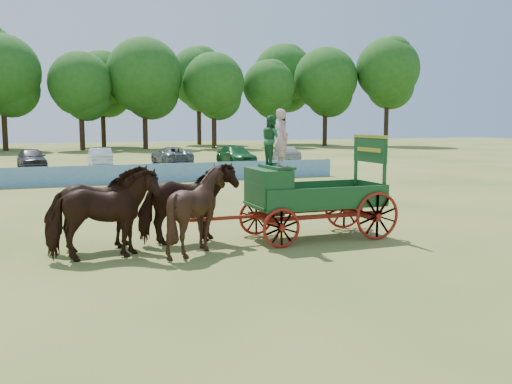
% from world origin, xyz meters
% --- Properties ---
extents(ground, '(160.00, 160.00, 0.00)m').
position_xyz_m(ground, '(0.00, 0.00, 0.00)').
color(ground, olive).
rests_on(ground, ground).
extents(horse_lead_left, '(2.75, 1.39, 2.26)m').
position_xyz_m(horse_lead_left, '(-3.51, 0.83, 1.13)').
color(horse_lead_left, black).
rests_on(horse_lead_left, ground).
extents(horse_lead_right, '(2.80, 1.51, 2.26)m').
position_xyz_m(horse_lead_right, '(-3.51, 1.93, 1.13)').
color(horse_lead_right, black).
rests_on(horse_lead_right, ground).
extents(horse_wheel_left, '(2.06, 1.83, 2.27)m').
position_xyz_m(horse_wheel_left, '(-1.11, 0.83, 1.13)').
color(horse_wheel_left, black).
rests_on(horse_wheel_left, ground).
extents(horse_wheel_right, '(2.79, 1.50, 2.26)m').
position_xyz_m(horse_wheel_right, '(-1.11, 1.93, 1.13)').
color(horse_wheel_right, black).
rests_on(horse_wheel_right, ground).
extents(farm_dray, '(6.00, 2.00, 3.73)m').
position_xyz_m(farm_dray, '(1.86, 1.39, 1.59)').
color(farm_dray, maroon).
rests_on(farm_dray, ground).
extents(sponsor_banner, '(26.00, 0.08, 1.05)m').
position_xyz_m(sponsor_banner, '(-1.00, 18.00, 0.53)').
color(sponsor_banner, '#206CAE').
rests_on(sponsor_banner, ground).
extents(parked_cars, '(42.35, 6.91, 1.64)m').
position_xyz_m(parked_cars, '(-6.16, 30.00, 0.74)').
color(parked_cars, silver).
rests_on(parked_cars, ground).
extents(treeline, '(91.68, 24.01, 15.98)m').
position_xyz_m(treeline, '(-3.99, 59.92, 9.43)').
color(treeline, '#382314').
rests_on(treeline, ground).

